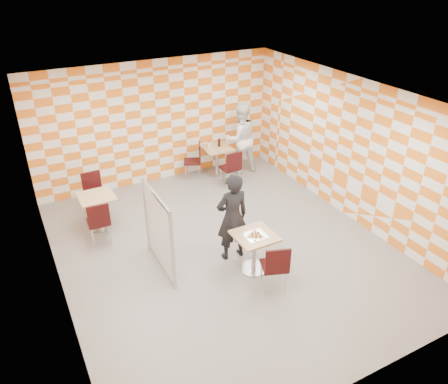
{
  "coord_description": "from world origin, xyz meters",
  "views": [
    {
      "loc": [
        -3.25,
        -6.16,
        5.05
      ],
      "look_at": [
        0.1,
        0.2,
        1.15
      ],
      "focal_mm": 35.0,
      "sensor_mm": 36.0,
      "label": 1
    }
  ],
  "objects_px": {
    "chair_empty_near": "(99,220)",
    "soda_bottle": "(219,143)",
    "empty_table": "(98,206)",
    "sport_bottle": "(209,145)",
    "chair_second_front": "(232,166)",
    "partition": "(159,231)",
    "chair_main_front": "(276,265)",
    "man_white": "(240,138)",
    "second_table": "(217,156)",
    "man_dark": "(232,217)",
    "chair_second_side": "(196,158)",
    "main_table": "(254,246)",
    "chair_empty_far": "(94,189)"
  },
  "relations": [
    {
      "from": "man_white",
      "to": "chair_empty_near",
      "type": "bearing_deg",
      "value": 26.66
    },
    {
      "from": "empty_table",
      "to": "chair_empty_near",
      "type": "bearing_deg",
      "value": -101.47
    },
    {
      "from": "man_dark",
      "to": "sport_bottle",
      "type": "bearing_deg",
      "value": -107.02
    },
    {
      "from": "chair_second_side",
      "to": "chair_empty_near",
      "type": "distance_m",
      "value": 3.41
    },
    {
      "from": "chair_main_front",
      "to": "chair_empty_near",
      "type": "distance_m",
      "value": 3.57
    },
    {
      "from": "chair_second_side",
      "to": "partition",
      "type": "bearing_deg",
      "value": -124.45
    },
    {
      "from": "empty_table",
      "to": "chair_main_front",
      "type": "distance_m",
      "value": 4.0
    },
    {
      "from": "partition",
      "to": "sport_bottle",
      "type": "height_order",
      "value": "partition"
    },
    {
      "from": "chair_empty_far",
      "to": "soda_bottle",
      "type": "distance_m",
      "value": 3.37
    },
    {
      "from": "chair_main_front",
      "to": "man_white",
      "type": "relative_size",
      "value": 0.5
    },
    {
      "from": "main_table",
      "to": "soda_bottle",
      "type": "distance_m",
      "value": 4.1
    },
    {
      "from": "second_table",
      "to": "empty_table",
      "type": "height_order",
      "value": "same"
    },
    {
      "from": "chair_second_side",
      "to": "chair_empty_near",
      "type": "bearing_deg",
      "value": -148.0
    },
    {
      "from": "man_dark",
      "to": "chair_second_side",
      "type": "bearing_deg",
      "value": -101.15
    },
    {
      "from": "empty_table",
      "to": "chair_second_side",
      "type": "height_order",
      "value": "chair_second_side"
    },
    {
      "from": "second_table",
      "to": "man_white",
      "type": "bearing_deg",
      "value": -10.65
    },
    {
      "from": "soda_bottle",
      "to": "sport_bottle",
      "type": "bearing_deg",
      "value": 175.71
    },
    {
      "from": "chair_main_front",
      "to": "chair_empty_far",
      "type": "xyz_separation_m",
      "value": [
        -2.05,
        4.09,
        0.0
      ]
    },
    {
      "from": "sport_bottle",
      "to": "soda_bottle",
      "type": "bearing_deg",
      "value": -4.29
    },
    {
      "from": "chair_main_front",
      "to": "soda_bottle",
      "type": "distance_m",
      "value": 4.72
    },
    {
      "from": "main_table",
      "to": "chair_main_front",
      "type": "bearing_deg",
      "value": -88.76
    },
    {
      "from": "empty_table",
      "to": "chair_main_front",
      "type": "xyz_separation_m",
      "value": [
        2.14,
        -3.38,
        0.04
      ]
    },
    {
      "from": "main_table",
      "to": "partition",
      "type": "xyz_separation_m",
      "value": [
        -1.47,
        0.84,
        0.28
      ]
    },
    {
      "from": "chair_empty_near",
      "to": "man_white",
      "type": "height_order",
      "value": "man_white"
    },
    {
      "from": "empty_table",
      "to": "sport_bottle",
      "type": "xyz_separation_m",
      "value": [
        3.14,
        1.18,
        0.33
      ]
    },
    {
      "from": "chair_second_front",
      "to": "chair_empty_near",
      "type": "bearing_deg",
      "value": -164.49
    },
    {
      "from": "chair_empty_near",
      "to": "soda_bottle",
      "type": "relative_size",
      "value": 4.02
    },
    {
      "from": "second_table",
      "to": "main_table",
      "type": "bearing_deg",
      "value": -107.4
    },
    {
      "from": "chair_second_side",
      "to": "man_white",
      "type": "bearing_deg",
      "value": -9.13
    },
    {
      "from": "chair_second_front",
      "to": "partition",
      "type": "bearing_deg",
      "value": -140.31
    },
    {
      "from": "second_table",
      "to": "chair_second_front",
      "type": "xyz_separation_m",
      "value": [
        0.03,
        -0.77,
        0.04
      ]
    },
    {
      "from": "empty_table",
      "to": "chair_second_side",
      "type": "distance_m",
      "value": 3.02
    },
    {
      "from": "empty_table",
      "to": "soda_bottle",
      "type": "xyz_separation_m",
      "value": [
        3.42,
        1.16,
        0.34
      ]
    },
    {
      "from": "second_table",
      "to": "chair_main_front",
      "type": "relative_size",
      "value": 0.81
    },
    {
      "from": "man_white",
      "to": "sport_bottle",
      "type": "xyz_separation_m",
      "value": [
        -0.81,
        0.17,
        -0.09
      ]
    },
    {
      "from": "chair_second_front",
      "to": "sport_bottle",
      "type": "distance_m",
      "value": 0.9
    },
    {
      "from": "chair_empty_near",
      "to": "soda_bottle",
      "type": "distance_m",
      "value": 3.97
    },
    {
      "from": "man_dark",
      "to": "chair_main_front",
      "type": "bearing_deg",
      "value": 100.24
    },
    {
      "from": "empty_table",
      "to": "chair_empty_far",
      "type": "height_order",
      "value": "chair_empty_far"
    },
    {
      "from": "main_table",
      "to": "man_dark",
      "type": "xyz_separation_m",
      "value": [
        -0.15,
        0.54,
        0.35
      ]
    },
    {
      "from": "chair_empty_near",
      "to": "chair_main_front",
      "type": "bearing_deg",
      "value": -50.81
    },
    {
      "from": "chair_second_front",
      "to": "sport_bottle",
      "type": "bearing_deg",
      "value": 104.77
    },
    {
      "from": "second_table",
      "to": "empty_table",
      "type": "distance_m",
      "value": 3.51
    },
    {
      "from": "chair_second_front",
      "to": "soda_bottle",
      "type": "xyz_separation_m",
      "value": [
        0.06,
        0.8,
        0.31
      ]
    },
    {
      "from": "man_dark",
      "to": "man_white",
      "type": "distance_m",
      "value": 3.76
    },
    {
      "from": "main_table",
      "to": "chair_empty_near",
      "type": "relative_size",
      "value": 0.81
    },
    {
      "from": "empty_table",
      "to": "chair_empty_far",
      "type": "relative_size",
      "value": 0.81
    },
    {
      "from": "chair_main_front",
      "to": "empty_table",
      "type": "bearing_deg",
      "value": 122.29
    },
    {
      "from": "empty_table",
      "to": "chair_second_front",
      "type": "relative_size",
      "value": 0.81
    },
    {
      "from": "chair_empty_near",
      "to": "chair_second_front",
      "type": "bearing_deg",
      "value": 15.51
    }
  ]
}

